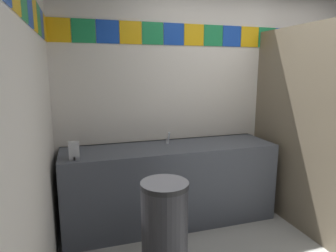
# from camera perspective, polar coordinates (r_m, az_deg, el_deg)

# --- Properties ---
(wall_back) EXTENTS (4.18, 0.09, 2.62)m
(wall_back) POSITION_cam_1_polar(r_m,az_deg,el_deg) (3.65, 13.12, 5.94)
(wall_back) COLOR silver
(wall_back) RESTS_ON ground_plane
(wall_side) EXTENTS (0.09, 3.05, 2.62)m
(wall_side) POSITION_cam_1_polar(r_m,az_deg,el_deg) (1.63, -27.17, -0.88)
(wall_side) COLOR silver
(wall_side) RESTS_ON ground_plane
(vanity_counter) EXTENTS (2.20, 0.60, 0.83)m
(vanity_counter) POSITION_cam_1_polar(r_m,az_deg,el_deg) (3.17, 0.47, -11.13)
(vanity_counter) COLOR #4C515B
(vanity_counter) RESTS_ON ground_plane
(faucet_center) EXTENTS (0.04, 0.10, 0.14)m
(faucet_center) POSITION_cam_1_polar(r_m,az_deg,el_deg) (3.11, -0.01, -2.58)
(faucet_center) COLOR silver
(faucet_center) RESTS_ON vanity_counter
(soap_dispenser) EXTENTS (0.09, 0.09, 0.16)m
(soap_dispenser) POSITION_cam_1_polar(r_m,az_deg,el_deg) (2.71, -17.78, -4.58)
(soap_dispenser) COLOR #B7BABF
(soap_dispenser) RESTS_ON vanity_counter
(stall_divider) EXTENTS (0.92, 1.41, 2.04)m
(stall_divider) POSITION_cam_1_polar(r_m,az_deg,el_deg) (3.19, 28.94, -1.19)
(stall_divider) COLOR #726651
(stall_divider) RESTS_ON ground_plane
(toilet) EXTENTS (0.39, 0.49, 0.74)m
(toilet) POSITION_cam_1_polar(r_m,az_deg,el_deg) (4.02, 25.93, -9.26)
(toilet) COLOR white
(toilet) RESTS_ON ground_plane
(trash_bin) EXTENTS (0.37, 0.37, 0.78)m
(trash_bin) POSITION_cam_1_polar(r_m,az_deg,el_deg) (2.41, -0.66, -19.57)
(trash_bin) COLOR #333338
(trash_bin) RESTS_ON ground_plane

